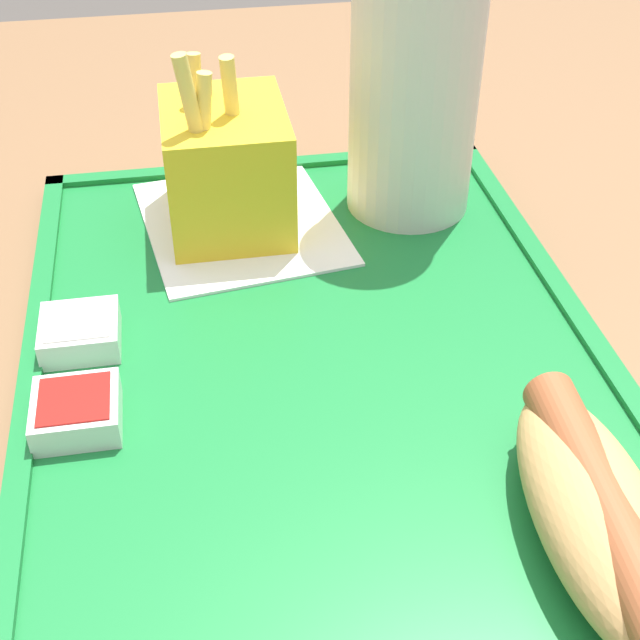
{
  "coord_description": "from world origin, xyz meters",
  "views": [
    {
      "loc": [
        0.4,
        -0.05,
        1.04
      ],
      "look_at": [
        0.05,
        0.01,
        0.76
      ],
      "focal_mm": 50.0,
      "sensor_mm": 36.0,
      "label": 1
    }
  ],
  "objects_px": {
    "soda_cup": "(415,79)",
    "sauce_cup_mayo": "(80,331)",
    "hot_dog_far": "(596,511)",
    "fries_carton": "(226,166)",
    "sauce_cup_ketchup": "(76,410)"
  },
  "relations": [
    {
      "from": "fries_carton",
      "to": "sauce_cup_ketchup",
      "type": "relative_size",
      "value": 3.0
    },
    {
      "from": "hot_dog_far",
      "to": "sauce_cup_mayo",
      "type": "relative_size",
      "value": 3.5
    },
    {
      "from": "sauce_cup_ketchup",
      "to": "fries_carton",
      "type": "bearing_deg",
      "value": 152.76
    },
    {
      "from": "soda_cup",
      "to": "sauce_cup_mayo",
      "type": "distance_m",
      "value": 0.25
    },
    {
      "from": "sauce_cup_mayo",
      "to": "hot_dog_far",
      "type": "bearing_deg",
      "value": 51.0
    },
    {
      "from": "hot_dog_far",
      "to": "fries_carton",
      "type": "distance_m",
      "value": 0.31
    },
    {
      "from": "soda_cup",
      "to": "fries_carton",
      "type": "bearing_deg",
      "value": -87.9
    },
    {
      "from": "hot_dog_far",
      "to": "sauce_cup_ketchup",
      "type": "distance_m",
      "value": 0.24
    },
    {
      "from": "sauce_cup_mayo",
      "to": "sauce_cup_ketchup",
      "type": "height_order",
      "value": "same"
    },
    {
      "from": "soda_cup",
      "to": "hot_dog_far",
      "type": "xyz_separation_m",
      "value": [
        0.29,
        0.0,
        -0.07
      ]
    },
    {
      "from": "fries_carton",
      "to": "sauce_cup_mayo",
      "type": "height_order",
      "value": "fries_carton"
    },
    {
      "from": "sauce_cup_mayo",
      "to": "sauce_cup_ketchup",
      "type": "distance_m",
      "value": 0.06
    },
    {
      "from": "soda_cup",
      "to": "hot_dog_far",
      "type": "height_order",
      "value": "soda_cup"
    },
    {
      "from": "sauce_cup_ketchup",
      "to": "sauce_cup_mayo",
      "type": "bearing_deg",
      "value": -179.38
    },
    {
      "from": "hot_dog_far",
      "to": "fries_carton",
      "type": "bearing_deg",
      "value": -156.47
    }
  ]
}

